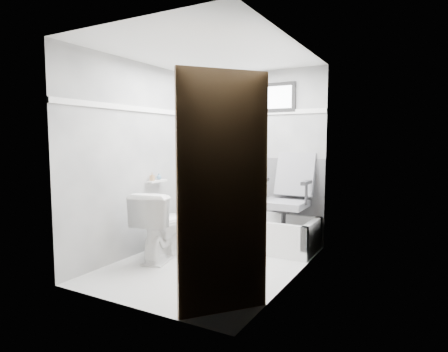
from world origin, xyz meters
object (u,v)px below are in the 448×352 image
Objects in this scene: door at (234,201)px; soap_bottle_b at (159,176)px; office_chair at (284,197)px; soap_bottle_a at (152,177)px; toilet at (161,225)px; bathtub at (260,231)px.

door is 24.08× the size of soap_bottle_b.
door is (0.42, -2.23, 0.30)m from office_chair.
door reaches higher than soap_bottle_b.
soap_bottle_b is (-1.92, 1.55, -0.04)m from door.
toilet is at bearing -36.53° from soap_bottle_a.
door is 2.38m from soap_bottle_a.
office_chair is at bearing 24.29° from soap_bottle_b.
toilet is 0.74m from soap_bottle_b.
soap_bottle_a reaches higher than toilet.
office_chair reaches higher than toilet.
toilet is 0.42× the size of door.
bathtub is at bearing 34.39° from soap_bottle_a.
toilet is at bearing -138.73° from office_chair.
soap_bottle_a is 1.31× the size of soap_bottle_b.
soap_bottle_a is at bearing -151.95° from office_chair.
soap_bottle_a is (-1.92, 1.41, -0.03)m from door.
bathtub is 1.80× the size of toilet.
toilet is (-0.85, -1.04, 0.20)m from bathtub.
door is 2.47m from soap_bottle_b.
toilet is at bearing -129.32° from bathtub.
office_chair is at bearing 100.75° from door.
door is 18.31× the size of soap_bottle_a.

